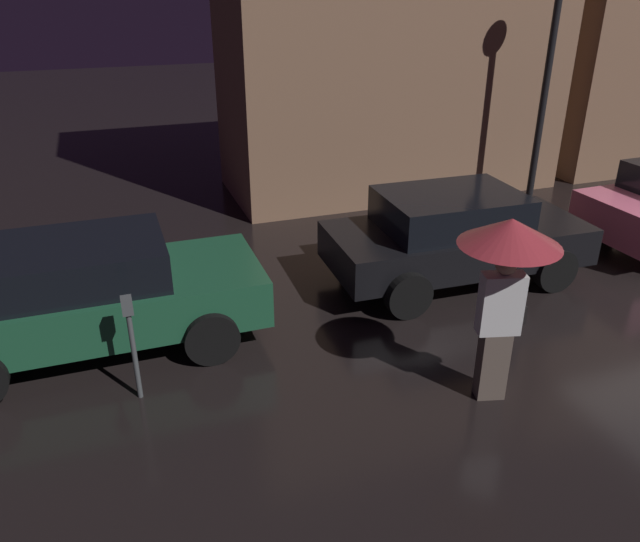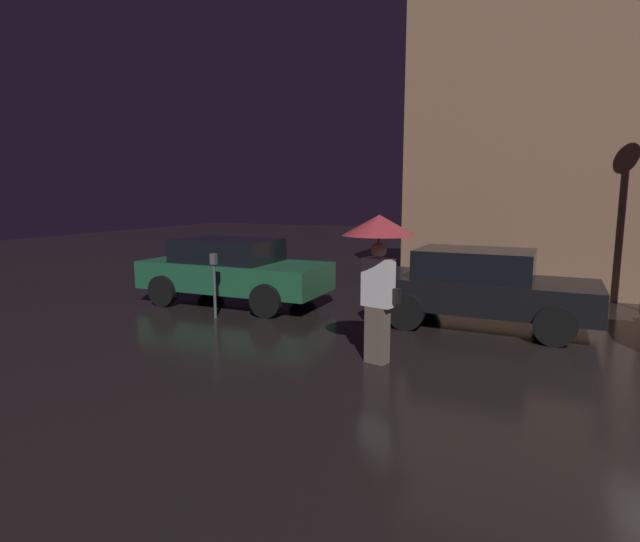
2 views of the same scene
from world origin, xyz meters
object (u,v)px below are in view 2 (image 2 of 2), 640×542
(parked_car_black, at_px, (480,286))
(parked_car_green, at_px, (233,270))
(pedestrian_with_umbrella, at_px, (379,248))
(parking_meter, at_px, (214,279))

(parked_car_black, bearing_deg, parked_car_green, -176.08)
(pedestrian_with_umbrella, bearing_deg, parking_meter, -4.25)
(parking_meter, bearing_deg, parked_car_black, 17.04)
(parked_car_green, xyz_separation_m, parked_car_black, (5.47, 0.20, -0.02))
(parked_car_black, xyz_separation_m, pedestrian_with_umbrella, (-1.16, -2.87, 0.96))
(parked_car_black, height_order, parking_meter, parked_car_black)
(parked_car_green, bearing_deg, parked_car_black, 2.16)
(pedestrian_with_umbrella, bearing_deg, parked_car_black, -97.25)
(parked_car_green, bearing_deg, parking_meter, -71.85)
(parked_car_green, relative_size, parking_meter, 3.26)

